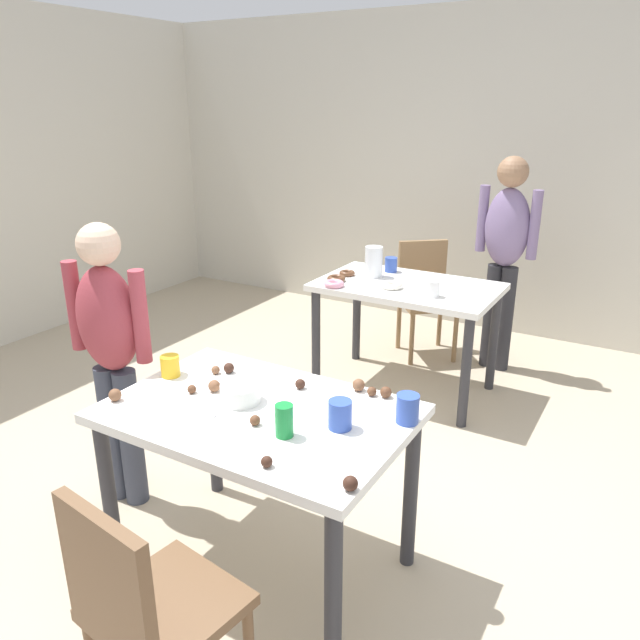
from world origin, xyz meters
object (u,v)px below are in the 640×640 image
object	(u,v)px
chair_near_table	(144,605)
chair_far_table	(425,291)
person_adult_far	(505,246)
dining_table_far	(407,300)
soda_can	(284,421)
person_girl_near	(111,345)
pitcher_far	(374,262)
dining_table_near	(259,432)
mixing_bowl	(240,393)

from	to	relation	value
chair_near_table	chair_far_table	distance (m)	3.39
chair_near_table	person_adult_far	bearing A→B (deg)	87.60
dining_table_far	chair_near_table	world-z (taller)	chair_near_table
chair_near_table	soda_can	distance (m)	0.73
chair_near_table	person_girl_near	xyz separation A→B (m)	(-1.00, 0.82, 0.33)
chair_near_table	pitcher_far	xyz separation A→B (m)	(-0.57, 2.71, 0.36)
chair_near_table	person_adult_far	xyz separation A→B (m)	(0.14, 3.35, 0.42)
person_adult_far	dining_table_far	bearing A→B (deg)	-122.70
dining_table_far	soda_can	size ratio (longest dim) A/B	9.47
pitcher_far	dining_table_near	bearing A→B (deg)	-77.29
dining_table_far	chair_far_table	distance (m)	0.73
chair_far_table	person_girl_near	bearing A→B (deg)	-102.48
chair_far_table	dining_table_far	bearing A→B (deg)	-79.22
chair_near_table	person_adult_far	world-z (taller)	person_adult_far
mixing_bowl	pitcher_far	bearing A→B (deg)	100.09
chair_far_table	person_girl_near	xyz separation A→B (m)	(-0.56, -2.54, 0.33)
dining_table_near	chair_near_table	distance (m)	0.79
dining_table_near	dining_table_far	xyz separation A→B (m)	(-0.17, 1.90, -0.01)
mixing_bowl	soda_can	distance (m)	0.33
chair_near_table	person_girl_near	world-z (taller)	person_girl_near
person_girl_near	soda_can	world-z (taller)	person_girl_near
chair_near_table	pitcher_far	bearing A→B (deg)	101.93
chair_near_table	pitcher_far	size ratio (longest dim) A/B	4.20
chair_near_table	mixing_bowl	bearing A→B (deg)	106.33
dining_table_near	chair_far_table	bearing A→B (deg)	96.59
mixing_bowl	person_adult_far	bearing A→B (deg)	81.79
chair_near_table	person_adult_far	size ratio (longest dim) A/B	0.57
chair_far_table	person_girl_near	world-z (taller)	person_girl_near
mixing_bowl	pitcher_far	distance (m)	1.96
dining_table_far	mixing_bowl	size ratio (longest dim) A/B	7.18
dining_table_near	mixing_bowl	distance (m)	0.17
chair_near_table	soda_can	bearing A→B (deg)	84.10
dining_table_near	dining_table_far	bearing A→B (deg)	95.03
dining_table_near	person_adult_far	world-z (taller)	person_adult_far
chair_far_table	mixing_bowl	distance (m)	2.60
person_adult_far	mixing_bowl	distance (m)	2.59
dining_table_far	pitcher_far	size ratio (longest dim) A/B	5.58
mixing_bowl	person_girl_near	bearing A→B (deg)	177.43
person_adult_far	mixing_bowl	bearing A→B (deg)	-98.21
chair_near_table	pitcher_far	world-z (taller)	pitcher_far
chair_far_table	pitcher_far	xyz separation A→B (m)	(-0.14, -0.65, 0.36)
soda_can	pitcher_far	size ratio (longest dim) A/B	0.59
person_adult_far	pitcher_far	bearing A→B (deg)	-138.37
dining_table_far	chair_far_table	xyz separation A→B (m)	(-0.13, 0.70, -0.15)
dining_table_far	chair_near_table	xyz separation A→B (m)	(0.30, -2.66, -0.15)
mixing_bowl	chair_far_table	bearing A→B (deg)	94.53
dining_table_near	person_girl_near	xyz separation A→B (m)	(-0.86, 0.05, 0.17)
dining_table_far	soda_can	distance (m)	2.05
chair_near_table	mixing_bowl	size ratio (longest dim) A/B	5.41
dining_table_far	soda_can	world-z (taller)	soda_can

